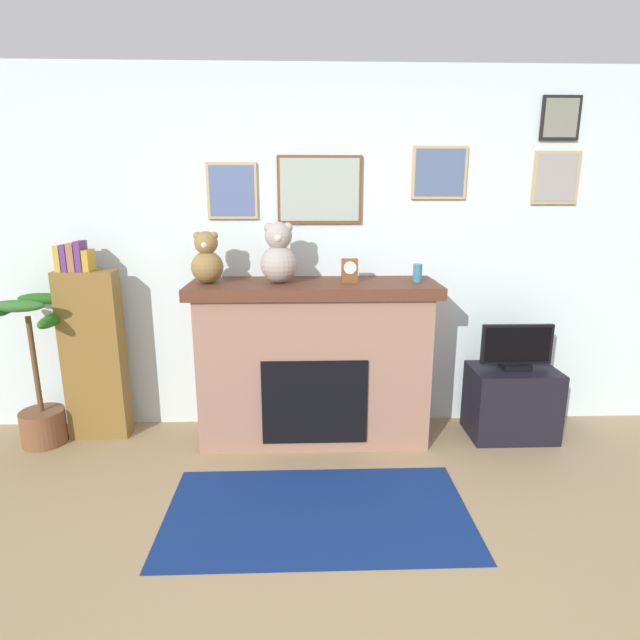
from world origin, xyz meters
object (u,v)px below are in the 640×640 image
at_px(candle_jar, 417,273).
at_px(tv_stand, 511,402).
at_px(mantel_clock, 350,271).
at_px(television, 517,348).
at_px(fireplace, 314,361).
at_px(teddy_bear_cream, 207,260).
at_px(potted_plant, 39,387).
at_px(teddy_bear_grey, 279,256).
at_px(bookshelf, 93,351).

bearing_deg(candle_jar, tv_stand, -1.52).
bearing_deg(tv_stand, mantel_clock, 179.13).
distance_m(tv_stand, television, 0.41).
distance_m(fireplace, teddy_bear_cream, 1.02).
bearing_deg(mantel_clock, potted_plant, -179.29).
xyz_separation_m(candle_jar, teddy_bear_cream, (-1.43, -0.00, 0.09)).
xyz_separation_m(fireplace, teddy_bear_grey, (-0.23, -0.02, 0.75)).
xyz_separation_m(bookshelf, tv_stand, (3.02, -0.10, -0.39)).
relative_size(mantel_clock, teddy_bear_grey, 0.39).
relative_size(bookshelf, television, 2.83).
relative_size(candle_jar, mantel_clock, 0.78).
bearing_deg(potted_plant, television, 0.13).
height_order(fireplace, teddy_bear_grey, teddy_bear_grey).
relative_size(tv_stand, mantel_clock, 3.78).
height_order(bookshelf, mantel_clock, bookshelf).
height_order(mantel_clock, teddy_bear_cream, teddy_bear_cream).
distance_m(teddy_bear_cream, teddy_bear_grey, 0.48).
relative_size(bookshelf, candle_jar, 11.53).
xyz_separation_m(teddy_bear_cream, teddy_bear_grey, (0.48, -0.00, 0.03)).
distance_m(fireplace, tv_stand, 1.48).
relative_size(candle_jar, teddy_bear_cream, 0.36).
bearing_deg(fireplace, potted_plant, -178.63).
bearing_deg(teddy_bear_grey, bookshelf, 176.54).
bearing_deg(tv_stand, potted_plant, -179.85).
relative_size(television, teddy_bear_grey, 1.24).
bearing_deg(bookshelf, potted_plant, -162.93).
relative_size(fireplace, bookshelf, 1.19).
bearing_deg(teddy_bear_cream, fireplace, 1.45).
height_order(television, candle_jar, candle_jar).
xyz_separation_m(tv_stand, television, (0.00, -0.00, 0.41)).
distance_m(candle_jar, teddy_bear_cream, 1.43).
bearing_deg(fireplace, mantel_clock, -4.44).
distance_m(potted_plant, television, 3.38).
height_order(fireplace, tv_stand, fireplace).
bearing_deg(candle_jar, teddy_bear_cream, -179.98).
bearing_deg(television, candle_jar, 178.37).
xyz_separation_m(potted_plant, teddy_bear_cream, (1.21, 0.03, 0.88)).
relative_size(bookshelf, potted_plant, 1.33).
relative_size(potted_plant, teddy_bear_cream, 3.09).
xyz_separation_m(candle_jar, mantel_clock, (-0.47, -0.00, 0.02)).
relative_size(mantel_clock, teddy_bear_cream, 0.46).
relative_size(fireplace, television, 3.36).
relative_size(bookshelf, teddy_bear_cream, 4.11).
relative_size(fireplace, mantel_clock, 10.63).
height_order(fireplace, television, fireplace).
distance_m(potted_plant, teddy_bear_grey, 1.92).
xyz_separation_m(tv_stand, candle_jar, (-0.73, 0.02, 0.95)).
bearing_deg(candle_jar, television, -1.63).
bearing_deg(mantel_clock, candle_jar, 0.16).
bearing_deg(teddy_bear_cream, bookshelf, 174.61).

